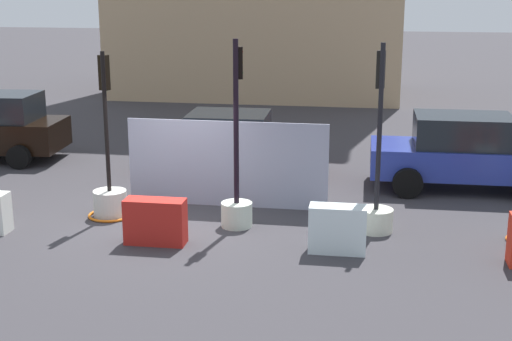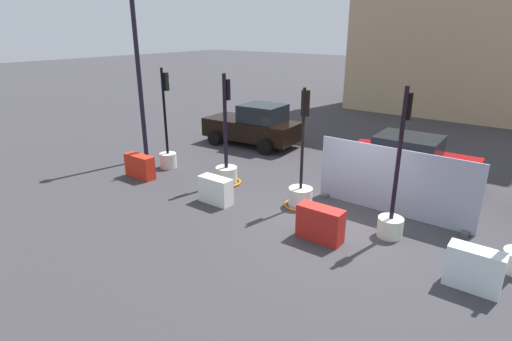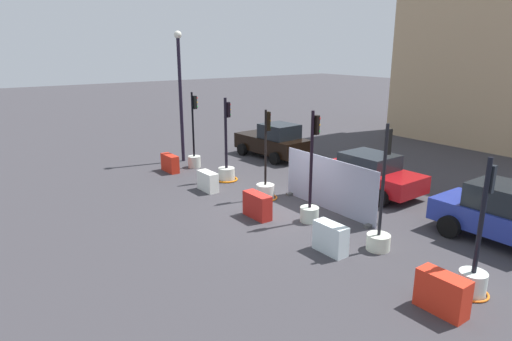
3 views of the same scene
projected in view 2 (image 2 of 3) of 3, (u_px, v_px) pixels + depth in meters
ground_plane at (336, 224)px, 10.63m from camera, size 120.00×120.00×0.00m
traffic_light_0 at (168, 149)px, 14.63m from camera, size 0.60×0.60×3.56m
traffic_light_1 at (226, 168)px, 13.20m from camera, size 0.96×0.96×3.55m
traffic_light_2 at (301, 189)px, 11.52m from camera, size 0.92×0.92×3.38m
traffic_light_3 at (393, 208)px, 9.76m from camera, size 0.61×0.61×3.66m
construction_barrier_0 at (140, 166)px, 13.76m from camera, size 1.15×0.40×0.79m
construction_barrier_1 at (216, 190)px, 11.77m from camera, size 1.02×0.43×0.78m
construction_barrier_2 at (320, 224)px, 9.71m from camera, size 1.12×0.44×0.84m
construction_barrier_3 at (474, 269)px, 7.88m from camera, size 1.02×0.43×0.86m
car_black_sedan at (254, 126)px, 17.40m from camera, size 4.25×2.39×1.80m
car_red_compact at (409, 159)px, 13.25m from camera, size 4.13×2.33×1.54m
street_lamp_post at (138, 62)px, 14.53m from camera, size 0.36×0.36×6.29m
site_fence_panel at (393, 183)px, 10.93m from camera, size 4.32×0.50×1.86m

